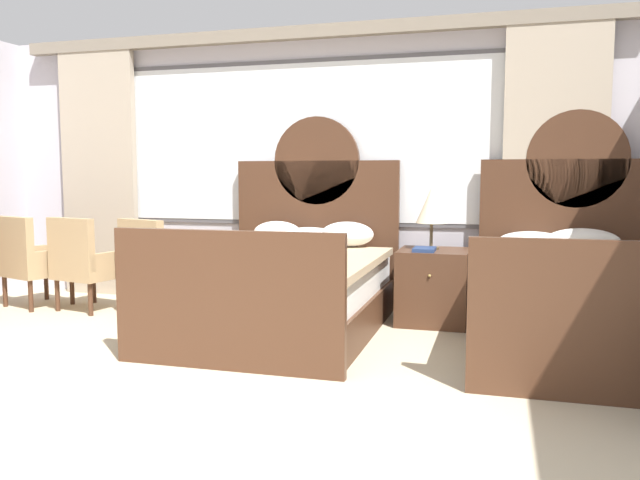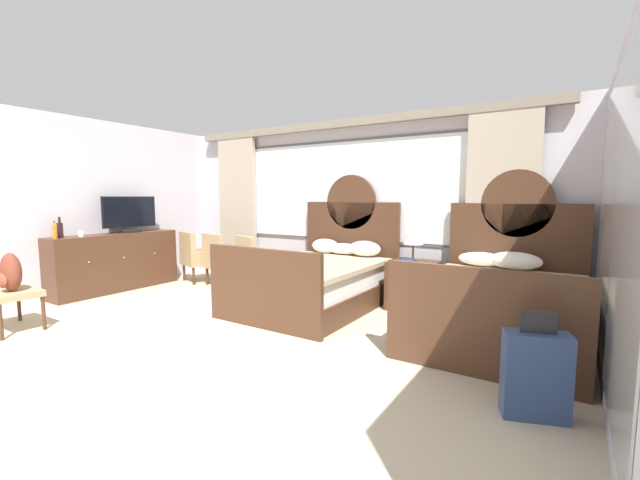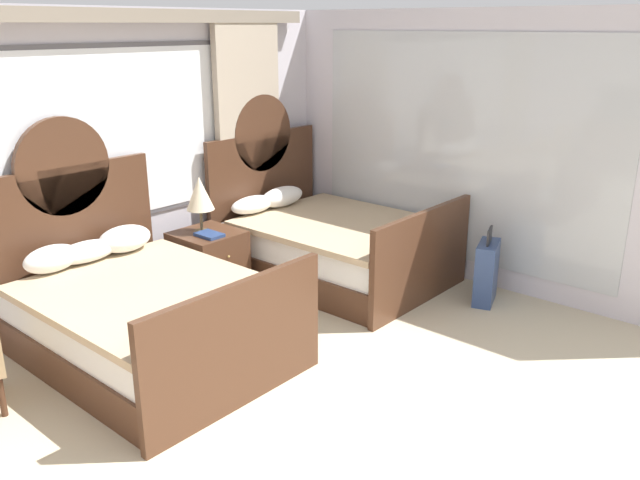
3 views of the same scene
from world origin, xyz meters
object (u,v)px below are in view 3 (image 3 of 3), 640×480
object	(u,v)px
suitcase_on_floor	(486,272)
bed_near_window	(142,312)
nightstand_between_beds	(209,263)
book_on_nightstand	(209,235)
table_lamp_on_nightstand	(200,194)
bed_near_mirror	(331,242)

from	to	relation	value
suitcase_on_floor	bed_near_window	bearing A→B (deg)	150.50
nightstand_between_beds	suitcase_on_floor	distance (m)	2.69
bed_near_window	suitcase_on_floor	size ratio (longest dim) A/B	2.94
nightstand_between_beds	book_on_nightstand	bearing A→B (deg)	-119.31
bed_near_window	table_lamp_on_nightstand	xyz separation A→B (m)	(1.13, 0.63, 0.64)
suitcase_on_floor	bed_near_mirror	bearing A→B (deg)	106.18
nightstand_between_beds	suitcase_on_floor	size ratio (longest dim) A/B	0.86
nightstand_between_beds	bed_near_mirror	bearing A→B (deg)	-27.24
bed_near_mirror	nightstand_between_beds	size ratio (longest dim) A/B	3.42
book_on_nightstand	nightstand_between_beds	bearing A→B (deg)	60.69
bed_near_window	nightstand_between_beds	world-z (taller)	bed_near_window
bed_near_window	suitcase_on_floor	distance (m)	3.19
table_lamp_on_nightstand	suitcase_on_floor	xyz separation A→B (m)	(1.64, -2.19, -0.71)
bed_near_mirror	book_on_nightstand	distance (m)	1.35
bed_near_mirror	table_lamp_on_nightstand	xyz separation A→B (m)	(-1.19, 0.63, 0.65)
nightstand_between_beds	bed_near_window	bearing A→B (deg)	-153.16
table_lamp_on_nightstand	suitcase_on_floor	bearing A→B (deg)	-53.24
bed_near_window	table_lamp_on_nightstand	distance (m)	1.44
nightstand_between_beds	suitcase_on_floor	xyz separation A→B (m)	(1.61, -2.16, -0.02)
suitcase_on_floor	nightstand_between_beds	bearing A→B (deg)	126.77
bed_near_mirror	nightstand_between_beds	xyz separation A→B (m)	(-1.16, 0.60, -0.05)
table_lamp_on_nightstand	book_on_nightstand	xyz separation A→B (m)	(-0.04, -0.16, -0.36)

